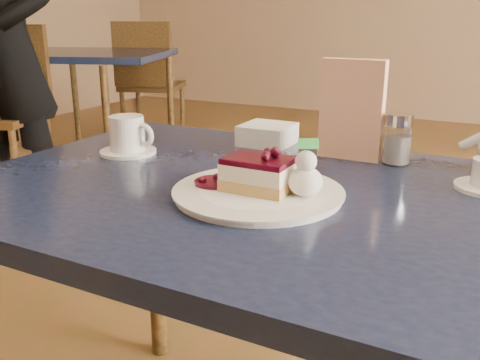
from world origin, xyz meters
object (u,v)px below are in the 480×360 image
at_px(cheesecake_slice, 258,174).
at_px(coffee_set, 128,137).
at_px(main_table, 269,227).
at_px(dessert_plate, 258,193).
at_px(patron, 6,48).
at_px(bg_table_far_left, 93,156).

bearing_deg(cheesecake_slice, coffee_set, 161.71).
distance_m(main_table, cheesecake_slice, 0.13).
height_order(dessert_plate, cheesecake_slice, cheesecake_slice).
relative_size(main_table, patron, 0.69).
xyz_separation_m(dessert_plate, coffee_set, (-0.39, 0.13, 0.03)).
bearing_deg(bg_table_far_left, dessert_plate, -60.71).
xyz_separation_m(dessert_plate, bg_table_far_left, (-2.17, 1.95, -0.66)).
height_order(main_table, patron, patron).
distance_m(cheesecake_slice, bg_table_far_left, 3.00).
distance_m(coffee_set, patron, 1.99).
relative_size(coffee_set, patron, 0.08).
distance_m(cheesecake_slice, patron, 2.39).
bearing_deg(patron, coffee_set, -39.87).
bearing_deg(cheesecake_slice, patron, 149.92).
height_order(cheesecake_slice, bg_table_far_left, cheesecake_slice).
xyz_separation_m(dessert_plate, cheesecake_slice, (0.00, 0.00, 0.03)).
xyz_separation_m(main_table, cheesecake_slice, (-0.00, -0.05, 0.12)).
bearing_deg(coffee_set, cheesecake_slice, -19.20).
bearing_deg(dessert_plate, patron, 149.01).
relative_size(dessert_plate, coffee_set, 2.15).
height_order(bg_table_far_left, patron, patron).
xyz_separation_m(cheesecake_slice, coffee_set, (-0.39, 0.13, -0.00)).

